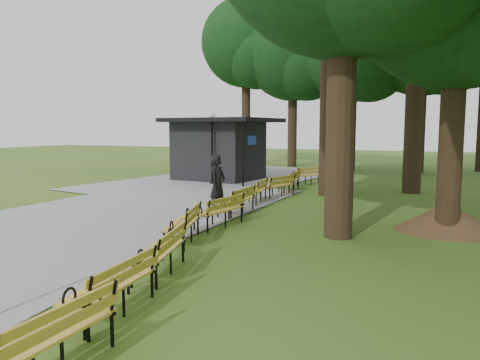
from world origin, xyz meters
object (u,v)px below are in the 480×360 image
at_px(kiosk, 219,149).
at_px(bench_1, 110,286).
at_px(bench_3, 182,224).
at_px(bench_8, 289,181).
at_px(bench_7, 277,186).
at_px(bench_5, 236,201).
at_px(bench_6, 255,191).
at_px(lamp_post, 212,133).
at_px(bench_2, 159,251).
at_px(person, 218,184).
at_px(bench_9, 308,175).
at_px(dirt_mound, 447,217).
at_px(bench_0, 46,336).
at_px(bench_4, 219,211).

distance_m(kiosk, bench_1, 17.91).
distance_m(bench_3, bench_8, 9.72).
height_order(bench_7, bench_8, same).
distance_m(bench_5, bench_6, 2.34).
distance_m(lamp_post, bench_5, 8.21).
height_order(lamp_post, bench_1, lamp_post).
relative_size(bench_2, bench_3, 1.00).
relative_size(person, bench_9, 0.99).
distance_m(bench_6, bench_7, 1.78).
relative_size(kiosk, bench_9, 2.70).
relative_size(bench_2, bench_9, 1.00).
distance_m(bench_7, bench_9, 4.41).
bearing_deg(bench_1, bench_7, -177.51).
relative_size(lamp_post, bench_2, 1.85).
height_order(kiosk, dirt_mound, kiosk).
xyz_separation_m(bench_7, bench_9, (0.11, 4.41, 0.00)).
bearing_deg(bench_0, kiosk, -159.03).
distance_m(bench_0, bench_1, 1.66).
relative_size(bench_1, bench_9, 1.00).
distance_m(person, bench_9, 8.52).
bearing_deg(bench_1, person, -169.62).
distance_m(person, bench_2, 6.34).
bearing_deg(lamp_post, bench_9, 22.07).
distance_m(bench_3, bench_7, 7.87).
bearing_deg(kiosk, bench_4, -58.21).
relative_size(bench_2, bench_5, 1.00).
xyz_separation_m(person, kiosk, (-4.13, 8.73, 0.67)).
xyz_separation_m(person, dirt_mound, (6.72, -0.13, -0.54)).
xyz_separation_m(lamp_post, bench_7, (4.18, -2.67, -2.06)).
bearing_deg(bench_3, bench_9, 163.41).
distance_m(kiosk, bench_5, 10.05).
height_order(bench_0, bench_2, same).
xyz_separation_m(bench_3, bench_5, (-0.24, 3.78, 0.00)).
height_order(bench_2, bench_3, same).
bearing_deg(bench_1, bench_8, -178.10).
xyz_separation_m(bench_1, bench_4, (-1.20, 6.15, 0.00)).
bearing_deg(bench_5, bench_8, -177.23).
bearing_deg(lamp_post, bench_1, -69.02).
bearing_deg(kiosk, person, -58.41).
xyz_separation_m(bench_8, bench_9, (0.19, 2.56, 0.00)).
bearing_deg(bench_1, bench_3, -168.09).
xyz_separation_m(bench_2, bench_6, (-1.32, 8.39, 0.00)).
distance_m(person, kiosk, 9.69).
bearing_deg(bench_3, bench_0, -1.36).
height_order(bench_3, bench_7, same).
xyz_separation_m(bench_0, bench_7, (-1.88, 13.68, 0.00)).
distance_m(lamp_post, bench_7, 5.37).
bearing_deg(bench_8, dirt_mound, 43.09).
bearing_deg(bench_2, bench_4, 176.53).
bearing_deg(kiosk, bench_5, -55.10).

